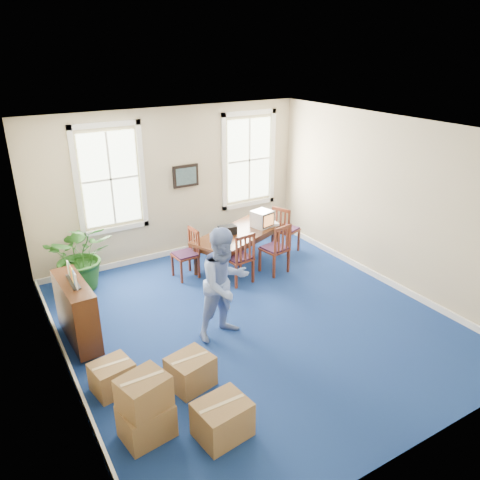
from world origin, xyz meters
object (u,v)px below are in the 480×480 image
conference_table (239,248)px  cardboard_boxes (159,394)px  man (225,284)px  credenza (77,314)px  crt_tv (262,219)px  potted_plant (81,255)px  chair_near_left (238,257)px

conference_table → cardboard_boxes: (-3.15, -3.45, 0.09)m
man → credenza: size_ratio=1.45×
conference_table → credenza: (-3.60, -1.18, 0.14)m
crt_tv → credenza: size_ratio=0.33×
credenza → potted_plant: (0.51, 1.77, 0.18)m
crt_tv → chair_near_left: crt_tv is taller
conference_table → man: (-1.53, -2.17, 0.56)m
crt_tv → man: man is taller
man → cardboard_boxes: 2.12m
crt_tv → man: (-2.15, -2.22, 0.03)m
conference_table → crt_tv: size_ratio=4.94×
potted_plant → conference_table: bearing=-10.9°
potted_plant → cardboard_boxes: 4.05m
chair_near_left → potted_plant: bearing=-32.7°
conference_table → man: 2.72m
conference_table → credenza: size_ratio=1.65×
crt_tv → cardboard_boxes: crt_tv is taller
chair_near_left → credenza: bearing=1.9°
chair_near_left → crt_tv: bearing=-150.5°
conference_table → potted_plant: potted_plant is taller
man → cardboard_boxes: man is taller
credenza → crt_tv: bearing=13.7°
credenza → cardboard_boxes: credenza is taller
man → cardboard_boxes: size_ratio=1.17×
conference_table → chair_near_left: chair_near_left is taller
chair_near_left → man: 1.87m
crt_tv → conference_table: bearing=170.4°
conference_table → credenza: 3.79m
man → credenza: 2.33m
potted_plant → chair_near_left: bearing=-26.1°
conference_table → chair_near_left: (-0.43, -0.71, 0.17)m
crt_tv → chair_near_left: bearing=-158.0°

